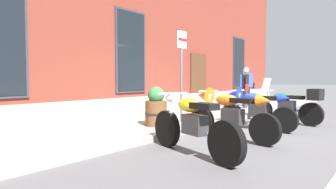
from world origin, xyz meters
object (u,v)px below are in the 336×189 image
(pedestrian_blue_top, at_px, (246,84))
(parking_sign, at_px, (182,63))
(motorcycle_yellow_naked, at_px, (192,125))
(motorcycle_green_touring, at_px, (289,105))
(motorcycle_blue_sport, at_px, (254,107))
(pedestrian_dark_jacket, at_px, (246,86))
(motorcycle_orange_sport, at_px, (227,112))
(barrel_planter, at_px, (156,108))

(pedestrian_blue_top, relative_size, parking_sign, 0.68)
(motorcycle_yellow_naked, height_order, motorcycle_green_touring, motorcycle_green_touring)
(motorcycle_blue_sport, relative_size, pedestrian_dark_jacket, 1.29)
(parking_sign, bearing_deg, motorcycle_blue_sport, -64.92)
(motorcycle_yellow_naked, relative_size, pedestrian_blue_top, 1.31)
(motorcycle_orange_sport, bearing_deg, barrel_planter, 97.12)
(motorcycle_orange_sport, bearing_deg, motorcycle_green_touring, -6.60)
(pedestrian_dark_jacket, relative_size, parking_sign, 0.65)
(pedestrian_blue_top, bearing_deg, motorcycle_green_touring, -139.20)
(motorcycle_blue_sport, distance_m, parking_sign, 2.14)
(motorcycle_green_touring, distance_m, pedestrian_dark_jacket, 3.29)
(motorcycle_blue_sport, bearing_deg, motorcycle_yellow_naked, -176.09)
(motorcycle_orange_sport, distance_m, barrel_planter, 1.78)
(motorcycle_orange_sport, bearing_deg, pedestrian_blue_top, 20.55)
(motorcycle_green_touring, height_order, barrel_planter, motorcycle_green_touring)
(motorcycle_blue_sport, xyz_separation_m, pedestrian_dark_jacket, (3.81, 1.92, 0.43))
(motorcycle_orange_sport, xyz_separation_m, pedestrian_blue_top, (6.07, 2.27, 0.46))
(pedestrian_dark_jacket, distance_m, pedestrian_blue_top, 0.82)
(motorcycle_green_touring, height_order, pedestrian_dark_jacket, pedestrian_dark_jacket)
(motorcycle_orange_sport, bearing_deg, motorcycle_yellow_naked, -174.19)
(barrel_planter, bearing_deg, parking_sign, -3.72)
(motorcycle_yellow_naked, height_order, motorcycle_blue_sport, motorcycle_blue_sport)
(motorcycle_orange_sport, height_order, motorcycle_green_touring, motorcycle_green_touring)
(motorcycle_orange_sport, distance_m, pedestrian_dark_jacket, 5.68)
(motorcycle_orange_sport, height_order, parking_sign, parking_sign)
(motorcycle_blue_sport, bearing_deg, pedestrian_dark_jacket, 26.78)
(motorcycle_blue_sport, relative_size, motorcycle_green_touring, 0.97)
(motorcycle_green_touring, bearing_deg, motorcycle_blue_sport, 165.21)
(motorcycle_yellow_naked, distance_m, parking_sign, 3.14)
(motorcycle_orange_sport, bearing_deg, pedestrian_dark_jacket, 20.39)
(pedestrian_blue_top, distance_m, parking_sign, 5.41)
(motorcycle_yellow_naked, relative_size, barrel_planter, 2.26)
(motorcycle_orange_sport, distance_m, pedestrian_blue_top, 6.49)
(motorcycle_orange_sport, relative_size, motorcycle_blue_sport, 1.07)
(motorcycle_yellow_naked, height_order, barrel_planter, barrel_planter)
(motorcycle_yellow_naked, relative_size, motorcycle_orange_sport, 0.99)
(pedestrian_blue_top, xyz_separation_m, parking_sign, (-5.34, -0.56, 0.64))
(parking_sign, bearing_deg, motorcycle_orange_sport, -113.01)
(motorcycle_blue_sport, bearing_deg, barrel_planter, 135.06)
(motorcycle_orange_sport, xyz_separation_m, parking_sign, (0.73, 1.71, 1.11))
(motorcycle_yellow_naked, xyz_separation_m, pedestrian_dark_jacket, (6.81, 2.13, 0.50))
(motorcycle_blue_sport, xyz_separation_m, barrel_planter, (-1.72, 1.72, -0.02))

